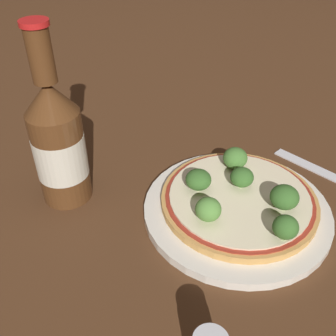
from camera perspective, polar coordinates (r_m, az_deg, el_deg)
ground_plane at (r=0.54m, az=8.75°, el=-5.80°), size 3.00×3.00×0.00m
plate at (r=0.53m, az=10.21°, el=-5.75°), size 0.24×0.24×0.01m
pizza at (r=0.53m, az=10.26°, el=-4.48°), size 0.21×0.21×0.01m
broccoli_floret_0 at (r=0.50m, az=16.55°, el=-4.08°), size 0.04×0.04×0.03m
broccoli_floret_1 at (r=0.51m, az=4.43°, el=-1.70°), size 0.03×0.03×0.03m
broccoli_floret_2 at (r=0.47m, az=5.85°, el=-6.01°), size 0.03×0.03×0.03m
broccoli_floret_3 at (r=0.56m, az=9.73°, el=1.45°), size 0.03×0.03×0.03m
broccoli_floret_4 at (r=0.53m, az=10.26°, el=-1.08°), size 0.03×0.03×0.03m
broccoli_floret_5 at (r=0.47m, az=16.69°, el=-8.24°), size 0.03×0.03×0.03m
beer_bottle at (r=0.52m, az=-15.64°, el=3.59°), size 0.07×0.07×0.24m
fork at (r=0.63m, az=22.48°, el=-0.98°), size 0.02×0.18×0.00m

